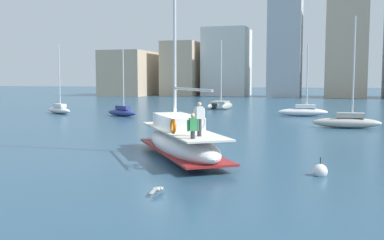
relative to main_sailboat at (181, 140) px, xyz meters
The scene contains 10 objects.
ground_plane 1.28m from the main_sailboat, behind, with size 400.00×400.00×0.00m, color #284C66.
main_sailboat is the anchor object (origin of this frame).
moored_sloop_far 38.33m from the main_sailboat, 99.37° to the left, with size 2.82×5.42×9.37m.
moored_catamaran 19.53m from the main_sailboat, 62.09° to the left, with size 5.57×1.53×9.22m.
moored_cutter_left 29.21m from the main_sailboat, 79.90° to the left, with size 5.60×2.22×7.79m.
moored_cutter_right 27.13m from the main_sailboat, 121.33° to the left, with size 4.67×3.12×7.32m.
moored_ketch_distant 33.44m from the main_sailboat, 133.03° to the left, with size 4.72×3.32×8.07m.
seagull 7.58m from the main_sailboat, 79.02° to the right, with size 0.47×1.09×0.17m.
mooring_buoy 7.52m from the main_sailboat, 20.37° to the right, with size 0.63×0.63×0.91m.
waterfront_buildings 84.89m from the main_sailboat, 87.29° to the left, with size 84.93×19.07×26.70m.
Camera 1 is at (7.86, -22.16, 4.09)m, focal length 42.03 mm.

